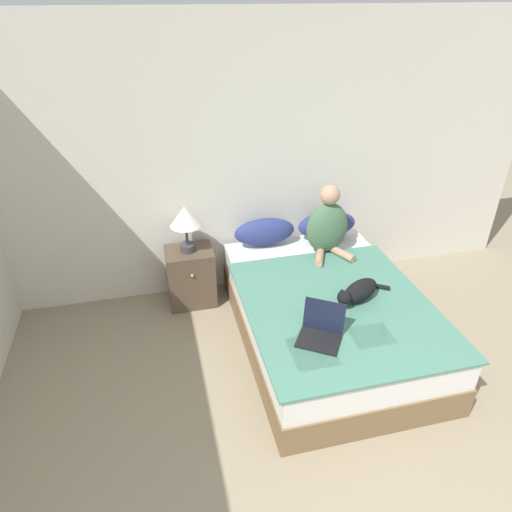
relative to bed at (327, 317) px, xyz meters
The scene contains 9 objects.
wall_back 1.55m from the bed, 107.96° to the left, with size 5.59×0.05×2.55m.
bed is the anchor object (origin of this frame).
pillow_near 1.03m from the bed, 109.33° to the left, with size 0.59×0.22×0.27m.
pillow_far 1.03m from the bed, 70.65° to the left, with size 0.59×0.22×0.27m.
person_sitting 0.85m from the bed, 71.84° to the left, with size 0.40×0.39×0.66m.
cat_tabby 0.42m from the bed, 44.67° to the right, with size 0.54×0.33×0.17m.
laptop_open 0.67m from the bed, 118.14° to the right, with size 0.40×0.40×0.24m.
nightstand 1.36m from the bed, 140.83° to the left, with size 0.44×0.37×0.57m.
table_lamp 1.50m from the bed, 140.94° to the left, with size 0.28×0.28×0.44m.
Camera 1 is at (-0.95, -0.37, 2.65)m, focal length 32.00 mm.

